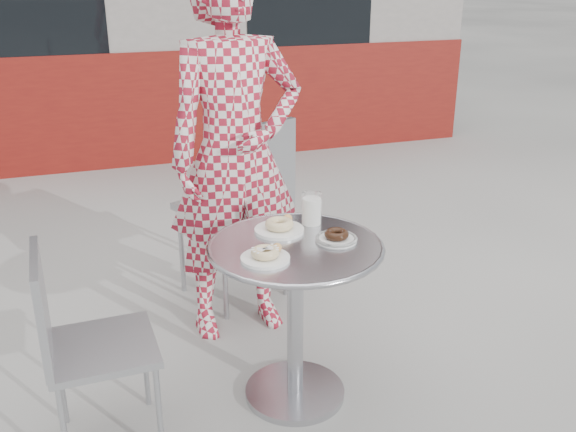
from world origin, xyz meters
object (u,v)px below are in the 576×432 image
object	(u,v)px
bistro_table	(295,284)
chair_left	(103,385)
milk_cup	(312,210)
plate_checker	(336,237)
seated_person	(236,155)
chair_far	(235,243)
plate_near	(266,255)
plate_far	(280,227)

from	to	relation	value
bistro_table	chair_left	bearing A→B (deg)	-177.90
bistro_table	milk_cup	bearing A→B (deg)	53.43
bistro_table	plate_checker	bearing A→B (deg)	-5.37
seated_person	milk_cup	xyz separation A→B (m)	(0.20, -0.46, -0.12)
chair_far	plate_near	world-z (taller)	chair_far
plate_near	plate_checker	size ratio (longest dim) A/B	1.10
bistro_table	milk_cup	distance (m)	0.32
plate_near	seated_person	bearing A→B (deg)	83.66
bistro_table	chair_far	bearing A→B (deg)	90.42
plate_far	plate_checker	size ratio (longest dim) A/B	1.21
chair_far	seated_person	distance (m)	0.66
bistro_table	seated_person	bearing A→B (deg)	95.88
chair_far	plate_checker	xyz separation A→B (m)	(0.17, -0.96, 0.40)
bistro_table	plate_far	bearing A→B (deg)	96.15
plate_checker	milk_cup	distance (m)	0.20
bistro_table	plate_checker	world-z (taller)	plate_checker
seated_person	plate_near	distance (m)	0.75
chair_left	plate_far	distance (m)	0.89
plate_near	milk_cup	distance (m)	0.39
bistro_table	chair_left	distance (m)	0.81
seated_person	milk_cup	size ratio (longest dim) A/B	13.09
chair_far	plate_far	distance (m)	0.90
seated_person	plate_far	size ratio (longest dim) A/B	8.81
chair_left	seated_person	size ratio (longest dim) A/B	0.45
plate_far	milk_cup	distance (m)	0.16
bistro_table	seated_person	world-z (taller)	seated_person
bistro_table	chair_far	size ratio (longest dim) A/B	0.70
bistro_table	seated_person	xyz separation A→B (m)	(-0.07, 0.64, 0.36)
bistro_table	chair_left	size ratio (longest dim) A/B	0.87
seated_person	bistro_table	bearing A→B (deg)	-88.35
bistro_table	plate_near	xyz separation A→B (m)	(-0.15, -0.09, 0.19)
plate_checker	plate_far	bearing A→B (deg)	138.00
chair_left	plate_near	distance (m)	0.77
chair_left	plate_checker	distance (m)	1.03
seated_person	plate_far	bearing A→B (deg)	-88.43
seated_person	plate_checker	bearing A→B (deg)	-74.93
bistro_table	plate_checker	distance (m)	0.24
chair_left	plate_near	size ratio (longest dim) A/B	4.40
bistro_table	chair_left	world-z (taller)	chair_left
bistro_table	plate_far	size ratio (longest dim) A/B	3.48
milk_cup	seated_person	bearing A→B (deg)	113.41
seated_person	plate_far	world-z (taller)	seated_person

